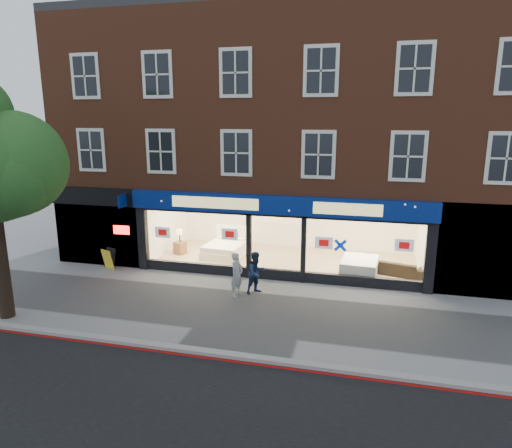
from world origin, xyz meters
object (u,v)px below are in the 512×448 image
at_px(pedestrian_grey, 237,275).
at_px(mattress_stack, 359,267).
at_px(sofa, 399,268).
at_px(a_board, 109,259).
at_px(display_bed, 226,248).
at_px(pedestrian_blue, 256,273).

bearing_deg(pedestrian_grey, mattress_stack, -36.20).
bearing_deg(sofa, a_board, 24.41).
bearing_deg(display_bed, sofa, -0.84).
xyz_separation_m(a_board, pedestrian_grey, (5.92, -1.56, 0.36)).
xyz_separation_m(a_board, pedestrian_blue, (6.51, -1.12, 0.34)).
distance_m(display_bed, sofa, 7.33).
relative_size(sofa, a_board, 2.18).
bearing_deg(sofa, mattress_stack, 32.67).
bearing_deg(a_board, sofa, 29.93).
bearing_deg(mattress_stack, pedestrian_blue, -145.05).
bearing_deg(mattress_stack, display_bed, 167.37).
height_order(display_bed, mattress_stack, display_bed).
bearing_deg(display_bed, mattress_stack, -6.93).
height_order(mattress_stack, pedestrian_blue, pedestrian_blue).
bearing_deg(pedestrian_blue, pedestrian_grey, 167.16).
bearing_deg(mattress_stack, a_board, -172.46).
distance_m(sofa, pedestrian_grey, 6.52).
relative_size(mattress_stack, a_board, 2.11).
relative_size(display_bed, mattress_stack, 1.23).
relative_size(display_bed, pedestrian_blue, 1.44).
xyz_separation_m(display_bed, sofa, (7.28, -0.83, -0.05)).
bearing_deg(sofa, pedestrian_grey, 46.57).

